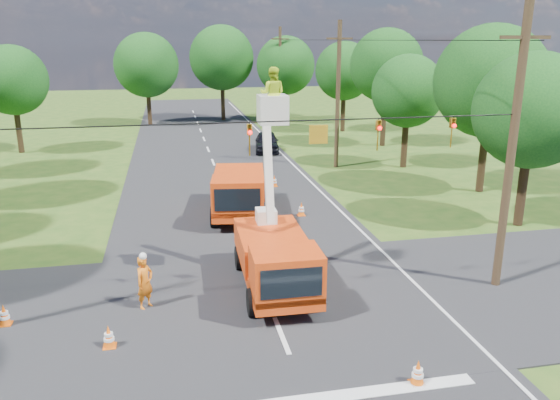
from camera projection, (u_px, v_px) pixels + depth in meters
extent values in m
plane|color=#294F17|center=(220.00, 179.00, 35.49)|extent=(140.00, 140.00, 0.00)
cube|color=black|center=(220.00, 179.00, 35.49)|extent=(12.00, 100.00, 0.06)
cube|color=black|center=(270.00, 306.00, 18.57)|extent=(56.00, 10.00, 0.07)
cube|color=silver|center=(303.00, 175.00, 36.56)|extent=(0.12, 90.00, 0.02)
cube|color=#E0450F|center=(275.00, 269.00, 19.78)|extent=(2.36, 6.14, 0.46)
cube|color=#E0450F|center=(286.00, 273.00, 17.49)|extent=(2.27, 1.77, 1.52)
cube|color=black|center=(291.00, 283.00, 16.66)|extent=(1.93, 0.10, 0.97)
cube|color=#E0450F|center=(271.00, 245.00, 20.37)|extent=(2.47, 3.81, 1.02)
cylinder|color=black|center=(253.00, 302.00, 17.85)|extent=(0.34, 0.94, 0.94)
cylinder|color=black|center=(316.00, 297.00, 18.21)|extent=(0.34, 0.94, 0.94)
cylinder|color=black|center=(240.00, 258.00, 21.49)|extent=(0.34, 0.94, 0.94)
cylinder|color=black|center=(293.00, 254.00, 21.86)|extent=(0.34, 0.94, 0.94)
cube|color=silver|center=(266.00, 216.00, 21.21)|extent=(0.78, 0.78, 0.56)
cube|color=silver|center=(268.00, 163.00, 20.05)|extent=(0.31, 1.36, 4.41)
cube|color=silver|center=(273.00, 109.00, 18.45)|extent=(0.99, 0.99, 0.97)
imported|color=#C6E526|center=(273.00, 94.00, 18.30)|extent=(1.03, 0.92, 1.76)
cube|color=#E0450F|center=(239.00, 199.00, 28.27)|extent=(3.37, 6.91, 0.50)
cube|color=#E0450F|center=(238.00, 195.00, 25.76)|extent=(2.68, 2.21, 1.66)
cube|color=black|center=(237.00, 200.00, 24.84)|extent=(2.09, 0.37, 1.05)
cube|color=#E0450F|center=(239.00, 182.00, 28.92)|extent=(3.17, 4.42, 1.10)
cylinder|color=black|center=(214.00, 217.00, 26.29)|extent=(0.50, 1.06, 1.02)
cylinder|color=black|center=(262.00, 216.00, 26.41)|extent=(0.50, 1.06, 1.02)
cylinder|color=black|center=(219.00, 193.00, 30.31)|extent=(0.50, 1.06, 1.02)
cylinder|color=black|center=(261.00, 193.00, 30.43)|extent=(0.50, 1.06, 1.02)
imported|color=orange|center=(145.00, 283.00, 18.22)|extent=(0.79, 0.79, 1.85)
imported|color=black|center=(267.00, 142.00, 44.10)|extent=(2.54, 4.83, 1.57)
cone|color=#FB610D|center=(418.00, 372.00, 14.26)|extent=(0.36, 0.36, 0.70)
cube|color=#FB610D|center=(417.00, 383.00, 14.35)|extent=(0.38, 0.38, 0.04)
cylinder|color=white|center=(418.00, 370.00, 14.24)|extent=(0.26, 0.26, 0.09)
cylinder|color=white|center=(418.00, 375.00, 14.28)|extent=(0.31, 0.31, 0.09)
cone|color=#FB610D|center=(251.00, 237.00, 23.99)|extent=(0.36, 0.36, 0.70)
cube|color=#FB610D|center=(251.00, 244.00, 24.09)|extent=(0.38, 0.38, 0.04)
cylinder|color=white|center=(251.00, 236.00, 23.98)|extent=(0.26, 0.26, 0.09)
cylinder|color=white|center=(251.00, 239.00, 24.02)|extent=(0.31, 0.31, 0.09)
cone|color=#FB610D|center=(301.00, 209.00, 27.98)|extent=(0.36, 0.36, 0.70)
cube|color=#FB610D|center=(301.00, 215.00, 28.08)|extent=(0.38, 0.38, 0.04)
cylinder|color=white|center=(301.00, 208.00, 27.97)|extent=(0.26, 0.26, 0.09)
cylinder|color=white|center=(301.00, 211.00, 28.01)|extent=(0.31, 0.31, 0.09)
cone|color=#FB610D|center=(109.00, 336.00, 15.97)|extent=(0.36, 0.36, 0.70)
cube|color=#FB610D|center=(110.00, 346.00, 16.07)|extent=(0.38, 0.38, 0.04)
cylinder|color=white|center=(109.00, 334.00, 15.95)|extent=(0.26, 0.26, 0.09)
cylinder|color=white|center=(109.00, 339.00, 16.00)|extent=(0.31, 0.31, 0.09)
cone|color=#FB610D|center=(4.00, 315.00, 17.22)|extent=(0.36, 0.36, 0.70)
cube|color=#FB610D|center=(6.00, 324.00, 17.32)|extent=(0.38, 0.38, 0.04)
cylinder|color=white|center=(4.00, 313.00, 17.21)|extent=(0.26, 0.26, 0.09)
cylinder|color=white|center=(5.00, 317.00, 17.25)|extent=(0.31, 0.31, 0.09)
cone|color=#FB610D|center=(274.00, 181.00, 33.56)|extent=(0.36, 0.36, 0.70)
cube|color=#FB610D|center=(274.00, 186.00, 33.65)|extent=(0.38, 0.38, 0.04)
cylinder|color=white|center=(274.00, 180.00, 33.54)|extent=(0.26, 0.26, 0.09)
cylinder|color=white|center=(274.00, 182.00, 33.58)|extent=(0.31, 0.31, 0.09)
cone|color=#FB610D|center=(290.00, 288.00, 19.09)|extent=(0.36, 0.36, 0.70)
cube|color=#FB610D|center=(290.00, 297.00, 19.18)|extent=(0.38, 0.38, 0.04)
cylinder|color=white|center=(290.00, 286.00, 19.07)|extent=(0.26, 0.26, 0.09)
cylinder|color=white|center=(290.00, 290.00, 19.11)|extent=(0.31, 0.31, 0.09)
cylinder|color=#4C3823|center=(511.00, 152.00, 18.78)|extent=(0.30, 0.30, 10.00)
cube|color=#4C3823|center=(525.00, 37.00, 17.70)|extent=(1.80, 0.12, 0.12)
cylinder|color=#4C3823|center=(338.00, 96.00, 37.58)|extent=(0.30, 0.30, 10.00)
cube|color=#4C3823|center=(340.00, 38.00, 36.50)|extent=(1.80, 0.12, 0.12)
cylinder|color=#4C3823|center=(280.00, 77.00, 56.38)|extent=(0.30, 0.30, 10.00)
cube|color=#4C3823|center=(280.00, 39.00, 55.30)|extent=(1.80, 0.12, 0.12)
cylinder|color=black|center=(253.00, 122.00, 16.69)|extent=(18.00, 0.04, 0.04)
cube|color=#A97814|center=(318.00, 134.00, 17.22)|extent=(0.60, 0.05, 0.60)
imported|color=#A97814|center=(250.00, 140.00, 16.83)|extent=(0.16, 0.20, 1.00)
sphere|color=#FF0C0C|center=(250.00, 133.00, 16.64)|extent=(0.14, 0.14, 0.14)
imported|color=#A97814|center=(378.00, 135.00, 17.63)|extent=(0.16, 0.20, 1.00)
sphere|color=#FF0C0C|center=(380.00, 128.00, 17.45)|extent=(0.14, 0.14, 0.14)
imported|color=#A97814|center=(452.00, 133.00, 18.13)|extent=(0.16, 0.20, 1.00)
sphere|color=#FF0C0C|center=(454.00, 126.00, 17.94)|extent=(0.14, 0.14, 0.14)
cylinder|color=#382616|center=(18.00, 127.00, 43.37)|extent=(0.44, 0.44, 4.05)
sphere|color=#124316|center=(12.00, 80.00, 42.33)|extent=(5.40, 5.40, 5.40)
cylinder|color=#382616|center=(523.00, 186.00, 26.23)|extent=(0.44, 0.44, 3.96)
sphere|color=#124316|center=(532.00, 110.00, 25.21)|extent=(5.40, 5.40, 5.40)
cylinder|color=#382616|center=(483.00, 154.00, 32.07)|extent=(0.44, 0.44, 4.58)
sphere|color=#124316|center=(491.00, 81.00, 30.89)|extent=(6.40, 6.40, 6.40)
cylinder|color=#382616|center=(405.00, 141.00, 38.41)|extent=(0.44, 0.44, 3.78)
sphere|color=#124316|center=(408.00, 91.00, 37.44)|extent=(5.00, 5.00, 5.00)
cylinder|color=#382616|center=(384.00, 118.00, 46.10)|extent=(0.44, 0.44, 4.75)
sphere|color=#124316|center=(386.00, 65.00, 44.88)|extent=(6.00, 6.00, 6.00)
cylinder|color=#382616|center=(343.00, 110.00, 53.52)|extent=(0.44, 0.44, 4.14)
sphere|color=#124316|center=(344.00, 71.00, 52.46)|extent=(5.60, 5.60, 5.60)
cylinder|color=#382616|center=(149.00, 104.00, 57.41)|extent=(0.44, 0.44, 4.40)
sphere|color=#124316|center=(146.00, 65.00, 56.28)|extent=(6.60, 6.60, 6.60)
cylinder|color=#382616|center=(223.00, 98.00, 60.76)|extent=(0.44, 0.44, 4.84)
sphere|color=#124316|center=(222.00, 58.00, 59.51)|extent=(7.00, 7.00, 7.00)
cylinder|color=#382616|center=(285.00, 103.00, 59.25)|extent=(0.44, 0.44, 4.31)
sphere|color=#124316|center=(286.00, 65.00, 58.14)|extent=(6.20, 6.20, 6.20)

